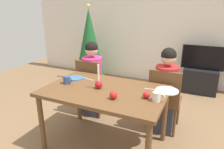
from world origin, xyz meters
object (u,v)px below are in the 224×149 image
at_px(tv, 203,58).
at_px(mug_right, 157,97).
at_px(christmas_tree, 90,43).
at_px(tv_stand, 200,80).
at_px(dining_table, 105,96).
at_px(person_right_child, 165,92).
at_px(plate_left, 76,78).
at_px(chair_right, 165,97).
at_px(plate_right, 167,91).
at_px(apple_by_left_plate, 113,95).
at_px(chair_left, 92,84).
at_px(apple_near_candle, 146,95).
at_px(person_left_child, 93,80).
at_px(candle_centerpiece, 98,83).
at_px(mug_left, 67,80).

relative_size(tv, mug_right, 6.14).
xyz_separation_m(tv, christmas_tree, (-2.35, -0.33, 0.17)).
bearing_deg(tv, tv_stand, -90.00).
distance_m(dining_table, person_right_child, 0.87).
distance_m(plate_left, mug_right, 1.16).
bearing_deg(tv, plate_left, -124.97).
height_order(chair_right, christmas_tree, christmas_tree).
relative_size(chair_right, tv_stand, 1.41).
bearing_deg(chair_right, dining_table, -133.87).
relative_size(plate_right, apple_by_left_plate, 3.12).
bearing_deg(chair_left, plate_left, -87.09).
bearing_deg(apple_near_candle, dining_table, 176.31).
bearing_deg(person_left_child, christmas_tree, 122.17).
bearing_deg(christmas_tree, person_left_child, -57.83).
bearing_deg(candle_centerpiece, apple_near_candle, -2.88).
height_order(plate_left, mug_left, mug_left).
relative_size(person_left_child, tv_stand, 1.83).
xyz_separation_m(candle_centerpiece, mug_right, (0.69, -0.05, -0.01)).
bearing_deg(tv_stand, apple_by_left_plate, -107.31).
bearing_deg(mug_left, christmas_tree, 113.49).
bearing_deg(tv_stand, chair_right, -102.88).
height_order(tv_stand, plate_left, plate_left).
relative_size(person_left_child, plate_left, 5.78).
height_order(person_left_child, apple_by_left_plate, person_left_child).
distance_m(chair_left, apple_near_candle, 1.25).
distance_m(chair_left, plate_right, 1.28).
height_order(candle_centerpiece, plate_left, candle_centerpiece).
xyz_separation_m(person_right_child, apple_by_left_plate, (-0.39, -0.83, 0.22)).
bearing_deg(person_right_child, person_left_child, 180.00).
relative_size(dining_table, mug_right, 10.88).
distance_m(plate_right, apple_by_left_plate, 0.64).
distance_m(dining_table, plate_left, 0.55).
bearing_deg(tv, apple_by_left_plate, -107.31).
height_order(chair_right, tv_stand, chair_right).
height_order(chair_left, person_right_child, person_right_child).
bearing_deg(apple_near_candle, plate_left, 168.63).
bearing_deg(chair_right, christmas_tree, 145.15).
distance_m(mug_left, apple_by_left_plate, 0.72).
relative_size(person_left_child, tv, 1.48).
distance_m(tv_stand, mug_right, 2.44).
xyz_separation_m(person_left_child, mug_left, (0.03, -0.67, 0.23)).
distance_m(dining_table, chair_left, 0.83).
bearing_deg(christmas_tree, plate_left, -64.44).
distance_m(candle_centerpiece, plate_right, 0.79).
bearing_deg(mug_right, tv_stand, 81.40).
height_order(tv_stand, candle_centerpiece, candle_centerpiece).
height_order(person_right_child, tv_stand, person_right_child).
distance_m(candle_centerpiece, mug_right, 0.70).
bearing_deg(apple_near_candle, tv, 78.61).
bearing_deg(mug_left, apple_by_left_plate, -12.51).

